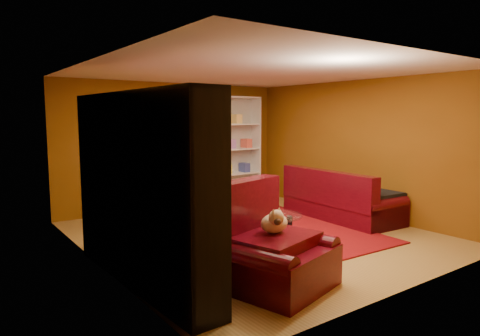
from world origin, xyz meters
TOP-DOWN VIEW (x-y plane):
  - floor at (0.00, 0.00)m, footprint 5.00×5.50m
  - ceiling at (0.00, 0.00)m, footprint 5.00×5.50m
  - wall_back at (0.00, 2.77)m, footprint 5.00×0.05m
  - wall_left at (-2.52, 0.00)m, footprint 0.05×5.50m
  - wall_right at (2.52, 0.00)m, footprint 0.05×5.50m
  - doorway at (0.60, 2.73)m, footprint 1.06×0.60m
  - rug at (0.10, 0.15)m, footprint 3.33×3.84m
  - media_unit at (-2.27, -0.84)m, footprint 0.55×2.85m
  - christmas_tree at (-0.87, 1.56)m, footprint 1.42×1.42m
  - gift_box_teal at (-1.16, 1.43)m, footprint 0.32×0.32m
  - gift_box_green at (-0.61, 1.94)m, footprint 0.30×0.30m
  - gift_box_red at (-0.70, 1.96)m, footprint 0.28×0.28m
  - white_bookshelf at (1.47, 2.57)m, footprint 1.12×0.41m
  - armchair at (-1.12, -1.82)m, footprint 1.49×1.49m
  - dog at (-1.08, -1.76)m, footprint 0.47×0.40m
  - sofa at (2.02, -0.07)m, footprint 1.11×2.27m
  - coffee_table at (-0.03, -0.53)m, footprint 0.86×0.86m
  - acrylic_chair at (-0.39, 1.49)m, footprint 0.53×0.56m

SIDE VIEW (x-z plane):
  - floor at x=0.00m, z-range -0.05..0.00m
  - rug at x=0.10m, z-range 0.00..0.02m
  - gift_box_red at x=-0.70m, z-range 0.00..0.24m
  - gift_box_green at x=-0.61m, z-range 0.00..0.24m
  - gift_box_teal at x=-1.16m, z-range 0.00..0.27m
  - coffee_table at x=-0.03m, z-range -0.04..0.49m
  - acrylic_chair at x=-0.39m, z-range 0.00..0.86m
  - armchair at x=-1.12m, z-range 0.00..0.95m
  - sofa at x=2.02m, z-range 0.00..0.95m
  - dog at x=-1.08m, z-range 0.55..0.86m
  - christmas_tree at x=-0.87m, z-range -0.03..2.03m
  - doorway at x=0.60m, z-range -0.03..2.13m
  - media_unit at x=-2.27m, z-range 0.00..2.18m
  - white_bookshelf at x=1.47m, z-range -0.03..2.38m
  - wall_back at x=0.00m, z-range 0.00..2.60m
  - wall_left at x=-2.52m, z-range 0.00..2.60m
  - wall_right at x=2.52m, z-range 0.00..2.60m
  - ceiling at x=0.00m, z-range 2.60..2.65m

